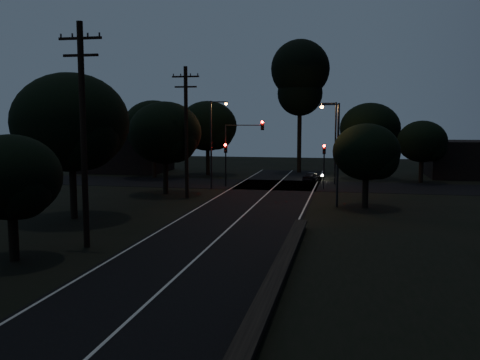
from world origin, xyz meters
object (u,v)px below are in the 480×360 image
at_px(signal_right, 324,158).
at_px(streetlight_a, 213,138).
at_px(utility_pole_mid, 83,132).
at_px(streetlight_c, 336,147).
at_px(utility_pole_far, 186,130).
at_px(streetlight_b, 333,137).
at_px(signal_mast, 243,141).
at_px(signal_left, 226,157).
at_px(car, 312,177).
at_px(tall_pine, 300,77).

xyz_separation_m(signal_right, streetlight_a, (-9.91, -1.99, 1.80)).
distance_m(utility_pole_mid, streetlight_c, 19.15).
relative_size(utility_pole_far, streetlight_b, 1.31).
distance_m(signal_mast, streetlight_b, 9.15).
height_order(signal_right, streetlight_b, streetlight_b).
distance_m(signal_left, streetlight_b, 10.84).
bearing_deg(car, utility_pole_far, 71.69).
bearing_deg(car, signal_right, 120.05).
distance_m(streetlight_b, car, 4.87).
distance_m(signal_left, signal_mast, 2.26).
bearing_deg(tall_pine, streetlight_a, -110.36).
bearing_deg(utility_pole_far, streetlight_a, 83.41).
relative_size(signal_right, streetlight_c, 0.55).
height_order(streetlight_b, car, streetlight_b).
bearing_deg(utility_pole_mid, signal_mast, 82.96).
distance_m(tall_pine, streetlight_a, 19.33).
xyz_separation_m(tall_pine, streetlight_a, (-6.31, -17.00, -6.69)).
bearing_deg(utility_pole_mid, car, 73.23).
height_order(signal_left, signal_right, same).
relative_size(signal_right, car, 1.34).
xyz_separation_m(tall_pine, car, (2.20, -9.46, -10.80)).
xyz_separation_m(utility_pole_far, signal_left, (1.40, 7.99, -2.65)).
distance_m(utility_pole_mid, signal_left, 25.19).
bearing_deg(signal_mast, signal_right, -0.03).
xyz_separation_m(utility_pole_far, streetlight_c, (11.83, -2.00, -1.13)).
bearing_deg(streetlight_c, utility_pole_far, 170.40).
height_order(tall_pine, streetlight_b, tall_pine).
height_order(signal_left, car, signal_left).
bearing_deg(tall_pine, car, -76.91).
bearing_deg(tall_pine, signal_mast, -104.62).
xyz_separation_m(streetlight_c, car, (-2.63, 15.54, -3.83)).
distance_m(signal_mast, streetlight_a, 3.13).
xyz_separation_m(tall_pine, signal_mast, (-3.91, -15.01, -6.98)).
xyz_separation_m(utility_pole_far, tall_pine, (7.00, 23.00, 5.84)).
distance_m(utility_pole_mid, signal_right, 27.30).
relative_size(utility_pole_far, streetlight_a, 1.31).
bearing_deg(utility_pole_mid, streetlight_a, 88.27).
bearing_deg(signal_right, tall_pine, 103.49).
height_order(utility_pole_mid, signal_left, utility_pole_mid).
xyz_separation_m(tall_pine, signal_right, (3.60, -15.01, -8.48)).
bearing_deg(tall_pine, streetlight_b, -68.62).
xyz_separation_m(streetlight_b, streetlight_c, (0.52, -14.00, -0.29)).
relative_size(utility_pole_mid, signal_mast, 1.76).
xyz_separation_m(streetlight_a, streetlight_b, (10.61, 6.00, 0.00)).
bearing_deg(utility_pole_far, signal_right, 37.00).
height_order(tall_pine, signal_right, tall_pine).
xyz_separation_m(utility_pole_mid, car, (9.20, 30.54, -5.22)).
height_order(utility_pole_far, signal_mast, utility_pole_far).
bearing_deg(car, tall_pine, -61.02).
bearing_deg(utility_pole_mid, signal_right, 67.01).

